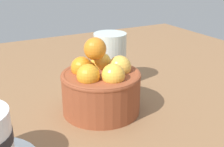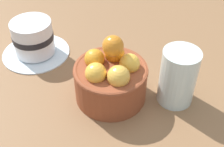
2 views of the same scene
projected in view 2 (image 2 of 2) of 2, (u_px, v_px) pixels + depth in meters
The scene contains 4 objects.
ground_plane at pixel (111, 103), 59.59cm from camera, with size 111.37×114.65×3.99cm, color brown.
terracotta_bowl at pixel (111, 78), 55.14cm from camera, with size 13.72×13.72×13.20cm.
coffee_cup at pixel (34, 40), 66.10cm from camera, with size 15.19×15.19×8.26cm.
water_glass at pixel (178, 77), 54.10cm from camera, with size 6.76×6.76×11.11cm, color silver.
Camera 2 is at (-21.62, -34.87, 41.61)cm, focal length 47.77 mm.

